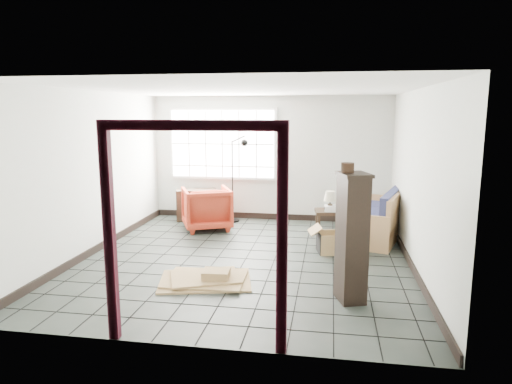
% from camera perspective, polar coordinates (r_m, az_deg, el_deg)
% --- Properties ---
extents(ground, '(5.50, 5.50, 0.00)m').
position_cam_1_polar(ground, '(7.22, -1.28, -8.34)').
color(ground, black).
rests_on(ground, ground).
extents(room_shell, '(5.02, 5.52, 2.61)m').
position_cam_1_polar(room_shell, '(6.90, -1.29, 5.08)').
color(room_shell, '#BABEB6').
rests_on(room_shell, ground).
extents(window_panel, '(2.32, 0.08, 1.52)m').
position_cam_1_polar(window_panel, '(9.73, -4.19, 6.02)').
color(window_panel, silver).
rests_on(window_panel, ground).
extents(doorway_trim, '(1.80, 0.08, 2.20)m').
position_cam_1_polar(doorway_trim, '(4.32, -7.96, -2.00)').
color(doorway_trim, black).
rests_on(doorway_trim, ground).
extents(futon_sofa, '(1.31, 2.15, 0.90)m').
position_cam_1_polar(futon_sofa, '(8.65, 15.37, -3.38)').
color(futon_sofa, '#976744').
rests_on(futon_sofa, ground).
extents(armchair, '(1.14, 1.12, 0.91)m').
position_cam_1_polar(armchair, '(8.95, -6.19, -1.78)').
color(armchair, maroon).
rests_on(armchair, ground).
extents(side_table, '(0.52, 0.52, 0.52)m').
position_cam_1_polar(side_table, '(8.38, 9.03, -2.86)').
color(side_table, black).
rests_on(side_table, ground).
extents(table_lamp, '(0.27, 0.27, 0.36)m').
position_cam_1_polar(table_lamp, '(8.27, 9.26, -0.64)').
color(table_lamp, black).
rests_on(table_lamp, side_table).
extents(projector, '(0.30, 0.23, 0.10)m').
position_cam_1_polar(projector, '(8.28, 9.54, -2.03)').
color(projector, silver).
rests_on(projector, side_table).
extents(floor_lamp, '(0.51, 0.32, 1.80)m').
position_cam_1_polar(floor_lamp, '(9.38, -2.23, 1.97)').
color(floor_lamp, black).
rests_on(floor_lamp, ground).
extents(console_shelf, '(0.90, 0.58, 0.66)m').
position_cam_1_polar(console_shelf, '(9.74, -7.44, -1.59)').
color(console_shelf, black).
rests_on(console_shelf, ground).
extents(tall_shelf, '(0.45, 0.51, 1.57)m').
position_cam_1_polar(tall_shelf, '(5.59, 11.90, -5.51)').
color(tall_shelf, black).
rests_on(tall_shelf, ground).
extents(pot, '(0.20, 0.20, 0.12)m').
position_cam_1_polar(pot, '(5.44, 11.37, 3.00)').
color(pot, black).
rests_on(pot, tall_shelf).
extents(open_box, '(0.87, 0.55, 0.46)m').
position_cam_1_polar(open_box, '(7.60, 9.65, -6.23)').
color(open_box, olive).
rests_on(open_box, ground).
extents(cardboard_pile, '(1.38, 1.11, 0.18)m').
position_cam_1_polar(cardboard_pile, '(6.31, -6.17, -10.70)').
color(cardboard_pile, olive).
rests_on(cardboard_pile, ground).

